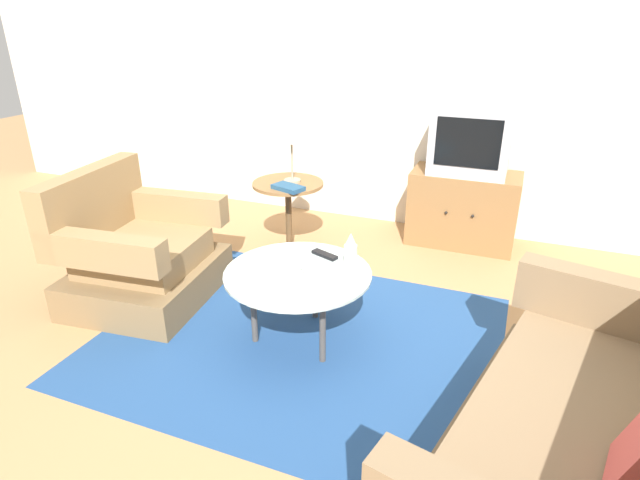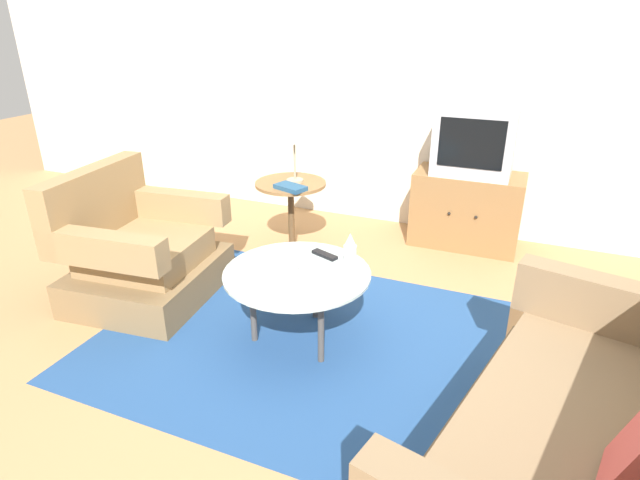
% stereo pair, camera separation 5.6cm
% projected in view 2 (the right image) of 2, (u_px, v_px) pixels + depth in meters
% --- Properties ---
extents(ground_plane, '(16.00, 16.00, 0.00)m').
position_uv_depth(ground_plane, '(295.00, 359.00, 2.93)').
color(ground_plane, '#AD7F51').
extents(back_wall, '(9.00, 0.12, 2.70)m').
position_uv_depth(back_wall, '(409.00, 70.00, 4.33)').
color(back_wall, beige).
rests_on(back_wall, ground).
extents(area_rug, '(2.31, 1.87, 0.00)m').
position_uv_depth(area_rug, '(298.00, 338.00, 3.11)').
color(area_rug, navy).
rests_on(area_rug, ground).
extents(armchair, '(0.92, 1.02, 0.87)m').
position_uv_depth(armchair, '(140.00, 254.00, 3.49)').
color(armchair, brown).
rests_on(armchair, ground).
extents(couch, '(1.22, 1.81, 0.95)m').
position_uv_depth(couch, '(583.00, 455.00, 1.89)').
color(couch, brown).
rests_on(couch, ground).
extents(coffee_table, '(0.84, 0.84, 0.45)m').
position_uv_depth(coffee_table, '(297.00, 277.00, 2.95)').
color(coffee_table, '#B2C6C1').
rests_on(coffee_table, ground).
extents(side_table, '(0.55, 0.55, 0.59)m').
position_uv_depth(side_table, '(291.00, 202.00, 4.06)').
color(side_table, olive).
rests_on(side_table, ground).
extents(tv_stand, '(0.86, 0.47, 0.61)m').
position_uv_depth(tv_stand, '(466.00, 209.00, 4.26)').
color(tv_stand, olive).
rests_on(tv_stand, ground).
extents(television, '(0.60, 0.43, 0.51)m').
position_uv_depth(television, '(475.00, 142.00, 4.03)').
color(television, '#B7B7BC').
rests_on(television, tv_stand).
extents(table_lamp, '(0.23, 0.23, 0.47)m').
position_uv_depth(table_lamp, '(294.00, 133.00, 3.85)').
color(table_lamp, '#9E937A').
rests_on(table_lamp, side_table).
extents(vase, '(0.07, 0.07, 0.22)m').
position_uv_depth(vase, '(350.00, 252.00, 2.93)').
color(vase, white).
rests_on(vase, coffee_table).
extents(mug, '(0.13, 0.09, 0.08)m').
position_uv_depth(mug, '(290.00, 266.00, 2.91)').
color(mug, white).
rests_on(mug, coffee_table).
extents(tv_remote_dark, '(0.18, 0.11, 0.02)m').
position_uv_depth(tv_remote_dark, '(325.00, 255.00, 3.11)').
color(tv_remote_dark, black).
rests_on(tv_remote_dark, coffee_table).
extents(book, '(0.27, 0.20, 0.03)m').
position_uv_depth(book, '(290.00, 187.00, 3.82)').
color(book, navy).
rests_on(book, side_table).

